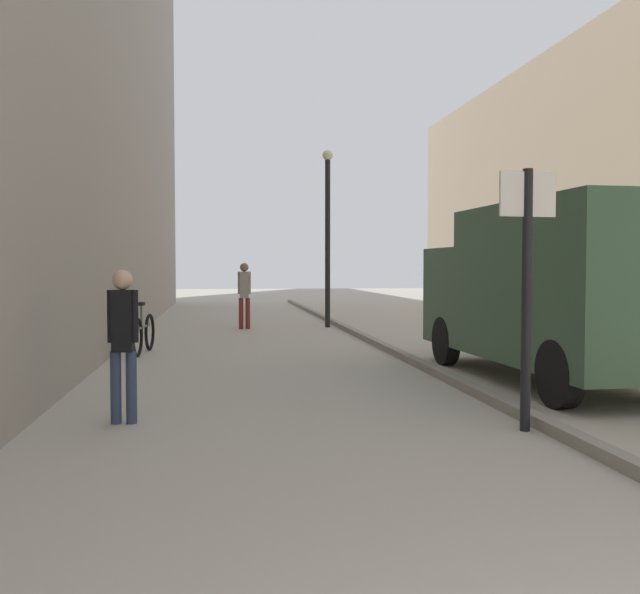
% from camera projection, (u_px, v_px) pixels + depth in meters
% --- Properties ---
extents(ground_plane, '(80.00, 80.00, 0.00)m').
position_uv_depth(ground_plane, '(309.00, 355.00, 13.26)').
color(ground_plane, '#A8A093').
extents(kerb_strip, '(0.16, 40.00, 0.12)m').
position_uv_depth(kerb_strip, '(392.00, 350.00, 13.48)').
color(kerb_strip, gray).
rests_on(kerb_strip, ground_plane).
extents(pedestrian_main_foreground, '(0.34, 0.23, 1.73)m').
position_uv_depth(pedestrian_main_foreground, '(244.00, 291.00, 18.75)').
color(pedestrian_main_foreground, maroon).
rests_on(pedestrian_main_foreground, ground_plane).
extents(pedestrian_mid_block, '(0.32, 0.21, 1.61)m').
position_uv_depth(pedestrian_mid_block, '(123.00, 335.00, 7.43)').
color(pedestrian_mid_block, '#2D3851').
rests_on(pedestrian_mid_block, ground_plane).
extents(delivery_van, '(2.11, 5.42, 2.49)m').
position_uv_depth(delivery_van, '(551.00, 288.00, 10.16)').
color(delivery_van, '#335138').
rests_on(delivery_van, ground_plane).
extents(street_sign_post, '(0.60, 0.10, 2.60)m').
position_uv_depth(street_sign_post, '(527.00, 276.00, 7.07)').
color(street_sign_post, black).
rests_on(street_sign_post, ground_plane).
extents(lamp_post, '(0.28, 0.28, 4.76)m').
position_uv_depth(lamp_post, '(328.00, 226.00, 19.22)').
color(lamp_post, black).
rests_on(lamp_post, ground_plane).
extents(bicycle_leaning, '(0.26, 1.77, 0.98)m').
position_uv_depth(bicycle_leaning, '(144.00, 334.00, 13.44)').
color(bicycle_leaning, black).
rests_on(bicycle_leaning, ground_plane).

